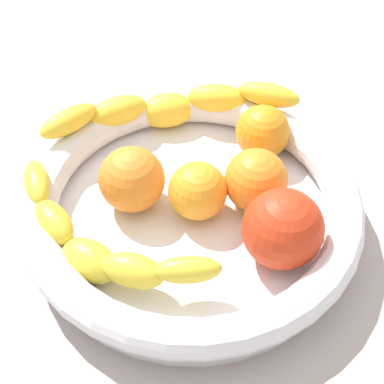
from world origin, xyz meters
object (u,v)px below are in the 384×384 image
(orange_front, at_px, (256,180))
(orange_mid_left, at_px, (199,192))
(orange_mid_right, at_px, (132,179))
(tomato_red, at_px, (283,229))
(banana_draped_right, at_px, (94,243))
(orange_rear, at_px, (263,132))
(fruit_bowl, at_px, (192,208))
(banana_draped_left, at_px, (169,107))

(orange_front, xyz_separation_m, orange_mid_left, (-0.02, -0.05, -0.00))
(orange_mid_right, distance_m, tomato_red, 0.15)
(banana_draped_right, height_order, orange_rear, orange_rear)
(tomato_red, bearing_deg, orange_mid_left, -163.06)
(fruit_bowl, bearing_deg, tomato_red, 20.44)
(banana_draped_right, height_order, orange_mid_left, orange_mid_left)
(orange_front, distance_m, orange_rear, 0.07)
(fruit_bowl, distance_m, orange_mid_right, 0.06)
(orange_front, bearing_deg, banana_draped_right, -101.61)
(orange_front, height_order, orange_mid_left, orange_front)
(orange_mid_left, xyz_separation_m, orange_mid_right, (-0.05, -0.04, 0.00))
(banana_draped_left, relative_size, tomato_red, 3.49)
(banana_draped_left, distance_m, orange_mid_right, 0.11)
(banana_draped_left, xyz_separation_m, orange_mid_left, (0.11, -0.05, -0.00))
(orange_mid_left, xyz_separation_m, orange_rear, (-0.03, 0.10, 0.00))
(orange_front, height_order, orange_mid_right, orange_mid_right)
(banana_draped_left, xyz_separation_m, tomato_red, (0.19, -0.02, 0.00))
(orange_rear, bearing_deg, orange_mid_right, -98.86)
(tomato_red, bearing_deg, orange_front, 157.78)
(banana_draped_left, relative_size, banana_draped_right, 1.14)
(fruit_bowl, xyz_separation_m, orange_mid_right, (-0.05, -0.03, 0.02))
(fruit_bowl, height_order, orange_rear, orange_rear)
(banana_draped_left, bearing_deg, orange_mid_right, -54.16)
(banana_draped_left, height_order, orange_front, orange_front)
(banana_draped_right, xyz_separation_m, orange_mid_right, (-0.04, 0.06, 0.01))
(fruit_bowl, bearing_deg, orange_mid_right, -143.20)
(orange_front, distance_m, tomato_red, 0.06)
(banana_draped_right, distance_m, orange_front, 0.16)
(banana_draped_right, distance_m, tomato_red, 0.16)
(fruit_bowl, xyz_separation_m, tomato_red, (0.08, 0.03, 0.03))
(fruit_bowl, height_order, tomato_red, tomato_red)
(orange_front, relative_size, orange_mid_right, 0.96)
(fruit_bowl, distance_m, orange_front, 0.06)
(banana_draped_right, bearing_deg, orange_front, 78.39)
(orange_mid_left, relative_size, orange_rear, 0.99)
(fruit_bowl, distance_m, tomato_red, 0.09)
(orange_mid_right, distance_m, orange_rear, 0.14)
(fruit_bowl, xyz_separation_m, orange_mid_left, (0.00, 0.01, 0.02))
(orange_rear, distance_m, tomato_red, 0.13)
(orange_front, bearing_deg, fruit_bowl, -113.27)
(banana_draped_right, bearing_deg, orange_rear, 94.43)
(orange_front, distance_m, orange_mid_left, 0.05)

